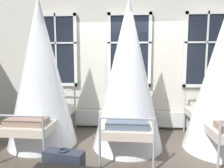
% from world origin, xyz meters
% --- Properties ---
extents(ground, '(16.39, 16.39, 0.00)m').
position_xyz_m(ground, '(0.00, 0.00, 0.00)').
color(ground, brown).
extents(back_wall_with_windows, '(8.27, 0.10, 3.24)m').
position_xyz_m(back_wall_with_windows, '(0.00, 1.16, 1.62)').
color(back_wall_with_windows, beige).
rests_on(back_wall_with_windows, ground).
extents(window_bank, '(4.45, 0.10, 2.64)m').
position_xyz_m(window_bank, '(0.00, 1.04, 1.11)').
color(window_bank, black).
rests_on(window_bank, ground).
extents(cot_first, '(1.33, 1.88, 2.86)m').
position_xyz_m(cot_first, '(-1.70, 0.03, 1.38)').
color(cot_first, '#9EA3A8').
rests_on(cot_first, ground).
extents(cot_second, '(1.33, 1.87, 2.79)m').
position_xyz_m(cot_second, '(-0.02, 0.01, 1.35)').
color(cot_second, '#9EA3A8').
rests_on(cot_second, ground).
extents(cot_third, '(1.33, 1.88, 2.60)m').
position_xyz_m(cot_third, '(1.70, 0.01, 1.26)').
color(cot_third, '#9EA3A8').
rests_on(cot_third, ground).
extents(suitcase_dark, '(0.59, 0.31, 0.47)m').
position_xyz_m(suitcase_dark, '(-0.88, -1.26, 0.22)').
color(suitcase_dark, '#2D3342').
rests_on(suitcase_dark, ground).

